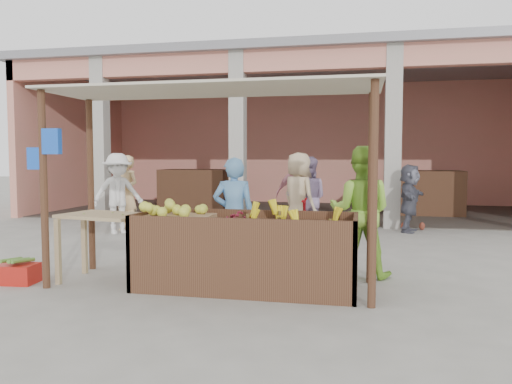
% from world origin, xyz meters
% --- Properties ---
extents(ground, '(60.00, 60.00, 0.00)m').
position_xyz_m(ground, '(0.00, 0.00, 0.00)').
color(ground, gray).
rests_on(ground, ground).
extents(market_building, '(14.40, 6.40, 4.20)m').
position_xyz_m(market_building, '(0.05, 8.93, 2.70)').
color(market_building, tan).
rests_on(market_building, ground).
extents(fruit_stall, '(2.60, 0.95, 0.80)m').
position_xyz_m(fruit_stall, '(0.50, 0.00, 0.40)').
color(fruit_stall, '#523421').
rests_on(fruit_stall, ground).
extents(stall_awning, '(4.09, 1.35, 2.39)m').
position_xyz_m(stall_awning, '(-0.01, 0.06, 1.98)').
color(stall_awning, '#523421').
rests_on(stall_awning, ground).
extents(banana_heap, '(1.05, 0.57, 0.19)m').
position_xyz_m(banana_heap, '(1.00, 0.01, 0.90)').
color(banana_heap, yellow).
rests_on(banana_heap, fruit_stall).
extents(melon_tray, '(0.81, 0.70, 0.21)m').
position_xyz_m(melon_tray, '(-0.35, -0.02, 0.90)').
color(melon_tray, '#916D4A').
rests_on(melon_tray, fruit_stall).
extents(berry_heap, '(0.47, 0.39, 0.15)m').
position_xyz_m(berry_heap, '(0.45, -0.05, 0.88)').
color(berry_heap, maroon).
rests_on(berry_heap, fruit_stall).
extents(side_table, '(1.17, 0.89, 0.85)m').
position_xyz_m(side_table, '(-1.33, 0.03, 0.71)').
color(side_table, tan).
rests_on(side_table, ground).
extents(papaya_pile, '(0.66, 0.37, 0.19)m').
position_xyz_m(papaya_pile, '(-1.33, 0.03, 0.94)').
color(papaya_pile, '#458B2D').
rests_on(papaya_pile, side_table).
extents(red_crate, '(0.49, 0.37, 0.24)m').
position_xyz_m(red_crate, '(-2.33, -0.33, 0.12)').
color(red_crate, '#B01A12').
rests_on(red_crate, ground).
extents(plantain_bundle, '(0.39, 0.27, 0.08)m').
position_xyz_m(plantain_bundle, '(-2.33, -0.33, 0.28)').
color(plantain_bundle, '#55832F').
rests_on(plantain_bundle, red_crate).
extents(produce_sacks, '(0.86, 0.54, 0.66)m').
position_xyz_m(produce_sacks, '(2.94, 5.42, 0.33)').
color(produce_sacks, maroon).
rests_on(produce_sacks, ground).
extents(vendor_blue, '(0.69, 0.55, 1.67)m').
position_xyz_m(vendor_blue, '(0.15, 0.80, 0.83)').
color(vendor_blue, '#5990C6').
rests_on(vendor_blue, ground).
extents(vendor_green, '(0.93, 0.62, 1.80)m').
position_xyz_m(vendor_green, '(1.83, 0.95, 0.90)').
color(vendor_green, '#85BF37').
rests_on(vendor_green, ground).
extents(motorcycle, '(0.64, 1.82, 0.95)m').
position_xyz_m(motorcycle, '(0.49, 2.19, 0.47)').
color(motorcycle, '#A00C12').
rests_on(motorcycle, ground).
extents(shopper_a, '(1.25, 1.17, 1.78)m').
position_xyz_m(shopper_a, '(-3.04, 3.67, 0.89)').
color(shopper_a, silver).
rests_on(shopper_a, ground).
extents(shopper_b, '(1.04, 0.58, 1.74)m').
position_xyz_m(shopper_b, '(0.62, 4.32, 0.87)').
color(shopper_b, pink).
rests_on(shopper_b, ground).
extents(shopper_c, '(1.03, 1.03, 1.83)m').
position_xyz_m(shopper_c, '(0.70, 3.48, 0.91)').
color(shopper_c, tan).
rests_on(shopper_c, ground).
extents(shopper_d, '(0.87, 1.48, 1.50)m').
position_xyz_m(shopper_d, '(2.83, 5.11, 0.75)').
color(shopper_d, '#4F505E').
rests_on(shopper_d, ground).
extents(shopper_e, '(0.76, 0.68, 1.67)m').
position_xyz_m(shopper_e, '(-3.05, 4.09, 0.84)').
color(shopper_e, '#E8BE80').
rests_on(shopper_e, ground).
extents(shopper_f, '(0.86, 0.51, 1.72)m').
position_xyz_m(shopper_f, '(0.84, 3.63, 0.86)').
color(shopper_f, gray).
rests_on(shopper_f, ground).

